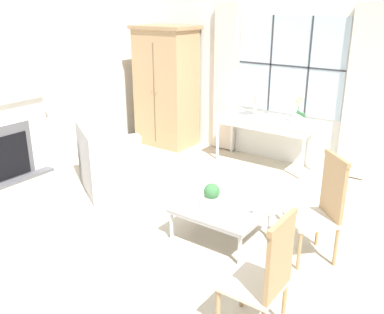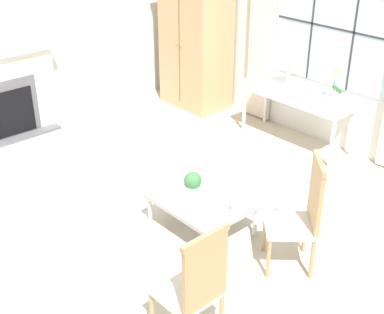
# 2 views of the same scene
# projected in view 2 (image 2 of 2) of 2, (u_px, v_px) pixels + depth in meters

# --- Properties ---
(ground_plane) EXTENTS (14.00, 14.00, 0.00)m
(ground_plane) POSITION_uv_depth(u_px,v_px,m) (144.00, 224.00, 5.50)
(ground_plane) COLOR #B2A893
(wall_back_windowed) EXTENTS (7.20, 0.14, 2.80)m
(wall_back_windowed) POSITION_uv_depth(u_px,v_px,m) (333.00, 39.00, 6.64)
(wall_back_windowed) COLOR silver
(wall_back_windowed) RESTS_ON ground_plane
(wall_left) EXTENTS (0.06, 7.20, 2.80)m
(wall_left) POSITION_uv_depth(u_px,v_px,m) (38.00, 25.00, 7.20)
(wall_left) COLOR silver
(wall_left) RESTS_ON ground_plane
(fireplace) EXTENTS (0.34, 1.53, 2.18)m
(fireplace) POSITION_uv_depth(u_px,v_px,m) (2.00, 88.00, 7.03)
(fireplace) COLOR #515156
(fireplace) RESTS_ON ground_plane
(armoire) EXTENTS (1.06, 0.71, 2.07)m
(armoire) POSITION_uv_depth(u_px,v_px,m) (196.00, 38.00, 7.95)
(armoire) COLOR tan
(armoire) RESTS_ON ground_plane
(console_table) EXTENTS (1.53, 0.53, 0.75)m
(console_table) POSITION_uv_depth(u_px,v_px,m) (298.00, 96.00, 6.89)
(console_table) COLOR white
(console_table) RESTS_ON ground_plane
(table_lamp) EXTENTS (0.29, 0.29, 0.57)m
(table_lamp) POSITION_uv_depth(u_px,v_px,m) (290.00, 52.00, 6.79)
(table_lamp) COLOR silver
(table_lamp) RESTS_ON console_table
(potted_orchid) EXTENTS (0.20, 0.16, 0.45)m
(potted_orchid) POSITION_uv_depth(u_px,v_px,m) (334.00, 87.00, 6.44)
(potted_orchid) COLOR white
(potted_orchid) RESTS_ON console_table
(armchair_upholstered) EXTENTS (1.31, 1.28, 0.89)m
(armchair_upholstered) POSITION_uv_depth(u_px,v_px,m) (116.00, 135.00, 6.71)
(armchair_upholstered) COLOR #B2B2B7
(armchair_upholstered) RESTS_ON ground_plane
(side_chair_wooden) EXTENTS (0.62, 0.62, 1.08)m
(side_chair_wooden) POSITION_uv_depth(u_px,v_px,m) (303.00, 211.00, 4.67)
(side_chair_wooden) COLOR beige
(side_chair_wooden) RESTS_ON ground_plane
(accent_chair_wooden) EXTENTS (0.44, 0.44, 1.04)m
(accent_chair_wooden) POSITION_uv_depth(u_px,v_px,m) (196.00, 283.00, 3.87)
(accent_chair_wooden) COLOR beige
(accent_chair_wooden) RESTS_ON ground_plane
(coffee_table) EXTENTS (0.95, 0.75, 0.39)m
(coffee_table) POSITION_uv_depth(u_px,v_px,m) (202.00, 200.00, 5.26)
(coffee_table) COLOR #BCBCC1
(coffee_table) RESTS_ON ground_plane
(potted_plant_small) EXTENTS (0.18, 0.18, 0.24)m
(potted_plant_small) POSITION_uv_depth(u_px,v_px,m) (193.00, 184.00, 5.23)
(potted_plant_small) COLOR white
(potted_plant_small) RESTS_ON coffee_table
(pillar_candle) EXTENTS (0.09, 0.09, 0.14)m
(pillar_candle) POSITION_uv_depth(u_px,v_px,m) (234.00, 207.00, 4.97)
(pillar_candle) COLOR silver
(pillar_candle) RESTS_ON coffee_table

